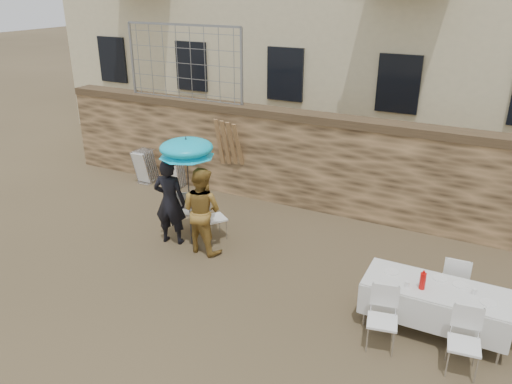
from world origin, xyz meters
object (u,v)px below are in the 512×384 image
at_px(soda_bottle, 423,281).
at_px(table_chair_front_left, 382,320).
at_px(couple_chair_left, 187,210).
at_px(banquet_table, 437,289).
at_px(table_chair_front_right, 464,343).
at_px(umbrella, 187,151).
at_px(chair_stack_right, 178,169).
at_px(woman_dress, 202,210).
at_px(man_suit, 170,202).
at_px(couple_chair_right, 215,217).
at_px(chair_stack_left, 150,164).
at_px(table_chair_back, 455,281).

xyz_separation_m(soda_bottle, table_chair_front_left, (-0.40, -0.60, -0.43)).
bearing_deg(soda_bottle, couple_chair_left, 166.29).
bearing_deg(table_chair_front_left, banquet_table, 39.91).
xyz_separation_m(soda_bottle, table_chair_front_right, (0.70, -0.60, -0.43)).
bearing_deg(umbrella, banquet_table, -7.36).
distance_m(umbrella, banquet_table, 5.00).
bearing_deg(chair_stack_right, woman_dress, -46.94).
relative_size(table_chair_front_right, chair_stack_right, 1.04).
bearing_deg(woman_dress, soda_bottle, 177.03).
bearing_deg(couple_chair_left, man_suit, 71.49).
xyz_separation_m(umbrella, banquet_table, (4.80, -0.62, -1.26)).
relative_size(umbrella, couple_chair_right, 2.19).
xyz_separation_m(woman_dress, couple_chair_right, (-0.05, 0.55, -0.39)).
bearing_deg(soda_bottle, banquet_table, 36.87).
height_order(soda_bottle, table_chair_front_left, soda_bottle).
distance_m(woman_dress, umbrella, 1.18).
bearing_deg(chair_stack_left, soda_bottle, -23.32).
bearing_deg(couple_chair_right, man_suit, 73.72).
bearing_deg(couple_chair_left, chair_stack_left, -56.97).
bearing_deg(man_suit, couple_chair_left, -101.94).
xyz_separation_m(table_chair_front_left, table_chair_back, (0.80, 1.55, 0.00)).
bearing_deg(table_chair_front_left, woman_dress, 150.32).
bearing_deg(banquet_table, table_chair_front_left, -128.66).
distance_m(banquet_table, table_chair_front_left, 0.99).
distance_m(table_chair_back, chair_stack_left, 8.31).
bearing_deg(man_suit, woman_dress, 168.06).
height_order(table_chair_back, chair_stack_right, table_chair_back).
bearing_deg(table_chair_back, umbrella, -0.77).
distance_m(man_suit, soda_bottle, 5.05).
xyz_separation_m(table_chair_front_right, table_chair_back, (-0.30, 1.55, 0.00)).
bearing_deg(table_chair_front_left, chair_stack_right, 136.94).
bearing_deg(chair_stack_left, man_suit, -45.22).
bearing_deg(chair_stack_right, table_chair_front_right, -27.66).
bearing_deg(chair_stack_left, table_chair_front_right, -25.04).
height_order(banquet_table, table_chair_front_right, table_chair_front_right).
xyz_separation_m(umbrella, chair_stack_left, (-2.98, 2.50, -1.53)).
bearing_deg(man_suit, umbrella, -177.91).
bearing_deg(soda_bottle, chair_stack_left, 156.68).
relative_size(table_chair_front_left, chair_stack_left, 1.04).
relative_size(umbrella, chair_stack_left, 2.28).
height_order(table_chair_front_right, chair_stack_left, table_chair_front_right).
distance_m(banquet_table, chair_stack_left, 8.38).
bearing_deg(chair_stack_right, table_chair_back, -18.12).
bearing_deg(table_chair_front_left, man_suit, 153.14).
relative_size(couple_chair_right, table_chair_front_left, 1.00).
height_order(man_suit, chair_stack_left, man_suit).
relative_size(table_chair_front_left, table_chair_back, 1.00).
height_order(table_chair_back, chair_stack_left, table_chair_back).
bearing_deg(couple_chair_right, table_chair_front_right, -164.44).
distance_m(man_suit, table_chair_front_left, 4.79).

